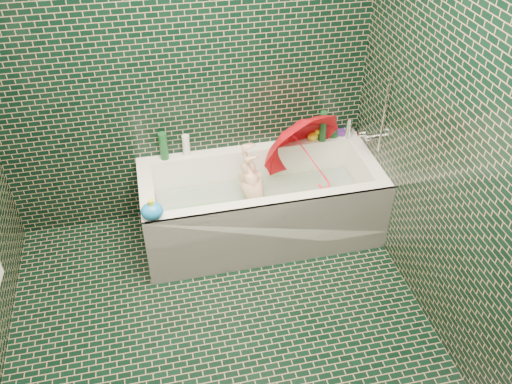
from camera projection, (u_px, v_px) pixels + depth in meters
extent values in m
plane|color=black|center=(227.00, 353.00, 3.27)|extent=(2.80, 2.80, 0.00)
plane|color=black|center=(182.00, 63.00, 3.58)|extent=(2.80, 0.00, 2.80)
plane|color=black|center=(472.00, 154.00, 2.73)|extent=(0.00, 2.80, 2.80)
cube|color=white|center=(261.00, 223.00, 4.09)|extent=(1.70, 0.75, 0.15)
cube|color=white|center=(251.00, 169.00, 4.17)|extent=(1.70, 0.10, 0.40)
cube|color=white|center=(272.00, 224.00, 3.67)|extent=(1.70, 0.10, 0.40)
cube|color=white|center=(365.00, 180.00, 4.06)|extent=(0.10, 0.55, 0.40)
cube|color=white|center=(150.00, 210.00, 3.78)|extent=(0.10, 0.55, 0.40)
cube|color=white|center=(273.00, 236.00, 3.69)|extent=(1.70, 0.02, 0.55)
cube|color=#4DC327|center=(261.00, 215.00, 4.04)|extent=(1.35, 0.47, 0.01)
cube|color=silver|center=(261.00, 200.00, 3.95)|extent=(1.48, 0.53, 0.00)
cylinder|color=silver|center=(375.00, 137.00, 3.83)|extent=(0.14, 0.05, 0.05)
cylinder|color=silver|center=(361.00, 133.00, 3.86)|extent=(0.05, 0.04, 0.04)
cylinder|color=silver|center=(384.00, 116.00, 3.62)|extent=(0.01, 0.01, 0.55)
imported|color=#E2AE8D|center=(257.00, 198.00, 3.95)|extent=(0.89, 0.42, 0.31)
imported|color=red|center=(309.00, 156.00, 3.91)|extent=(0.95, 0.90, 0.98)
imported|color=white|center=(352.00, 135.00, 4.19)|extent=(0.13, 0.13, 0.25)
imported|color=#461F75|center=(340.00, 137.00, 4.17)|extent=(0.09, 0.10, 0.18)
imported|color=#144721|center=(331.00, 138.00, 4.15)|extent=(0.17, 0.17, 0.18)
cylinder|color=#144721|center=(323.00, 126.00, 4.05)|extent=(0.06, 0.06, 0.24)
cylinder|color=silver|center=(349.00, 128.00, 4.10)|extent=(0.06, 0.06, 0.17)
cylinder|color=#144721|center=(163.00, 146.00, 3.87)|extent=(0.08, 0.08, 0.21)
cylinder|color=white|center=(186.00, 145.00, 3.92)|extent=(0.06, 0.06, 0.17)
ellipsoid|color=yellow|center=(313.00, 137.00, 4.11)|extent=(0.08, 0.07, 0.06)
sphere|color=yellow|center=(317.00, 132.00, 4.09)|extent=(0.04, 0.04, 0.04)
cone|color=orange|center=(320.00, 132.00, 4.09)|extent=(0.02, 0.02, 0.02)
ellipsoid|color=blue|center=(152.00, 211.00, 3.37)|extent=(0.17, 0.16, 0.11)
cylinder|color=yellow|center=(151.00, 203.00, 3.33)|extent=(0.04, 0.04, 0.04)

